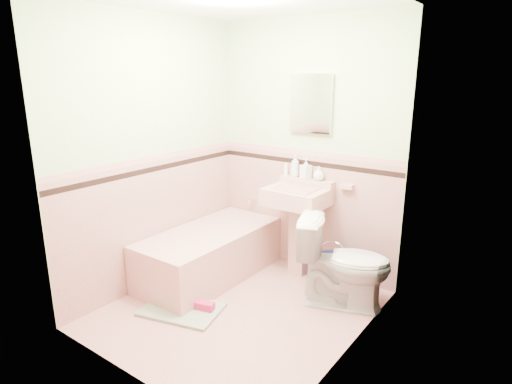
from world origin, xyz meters
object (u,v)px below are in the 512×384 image
Objects in this scene: soap_bottle_left at (295,166)px; soap_bottle_mid at (306,168)px; toilet at (344,263)px; sink at (296,232)px; shoe at (205,306)px; bucket at (332,269)px; soap_bottle_right at (319,173)px; medicine_cabinet at (311,104)px; bathtub at (210,255)px.

soap_bottle_mid is (0.12, 0.00, -0.01)m from soap_bottle_left.
soap_bottle_mid is at bearing 36.25° from toilet.
sink is 1.17m from shoe.
shoe is at bearing -119.66° from bucket.
soap_bottle_right is (0.13, 0.18, 0.59)m from sink.
toilet is (0.64, -0.47, -1.30)m from medicine_cabinet.
sink is at bearing 37.93° from bathtub.
sink is 1.14× the size of toilet.
soap_bottle_right is 0.84× the size of shoe.
soap_bottle_right is at bearing 58.70° from shoe.
bucket is at bearing 46.14° from shoe.
toilet is at bearing -36.27° from medicine_cabinet.
sink is at bearing -125.91° from soap_bottle_right.
medicine_cabinet reaches higher than bucket.
bathtub is 1.35m from soap_bottle_right.
bucket is (0.40, -0.13, -0.93)m from soap_bottle_mid.
bucket is (0.52, -0.13, -0.94)m from soap_bottle_left.
medicine_cabinet is at bearing 64.54° from shoe.
soap_bottle_right is at bearing -12.96° from medicine_cabinet.
soap_bottle_mid is at bearing 46.84° from bathtub.
sink is 0.63m from soap_bottle_right.
sink reaches higher than shoe.
soap_bottle_right reaches higher than sink.
medicine_cabinet is at bearing 12.31° from soap_bottle_left.
bucket is 1.30m from shoe.
bathtub is at bearing -142.07° from sink.
toilet is 4.84× the size of shoe.
medicine_cabinet is 1.52m from toilet.
soap_bottle_left reaches higher than toilet.
toilet is 2.78× the size of bucket.
soap_bottle_right reaches higher than shoe.
soap_bottle_left is 1.12m from toilet.
toilet is (0.65, -0.44, -0.67)m from soap_bottle_mid.
toilet reaches higher than shoe.
soap_bottle_left is at bearing 166.25° from bucket.
medicine_cabinet reaches higher than bathtub.
soap_bottle_right is 0.94m from bucket.
bathtub is 1.29m from soap_bottle_mid.
soap_bottle_mid is 1.21× the size of shoe.
toilet is at bearing -40.81° from soap_bottle_right.
bathtub is at bearing -127.38° from soap_bottle_left.
toilet reaches higher than bucket.
bathtub reaches higher than shoe.
bathtub reaches higher than bucket.
toilet is at bearing -29.46° from soap_bottle_left.
bucket is at bearing -17.75° from soap_bottle_mid.
shoe is (-0.24, -1.25, -1.01)m from soap_bottle_mid.
soap_bottle_left is 0.28× the size of toilet.
medicine_cabinet is 2.50× the size of soap_bottle_left.
soap_bottle_left is 1.35× the size of shoe.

